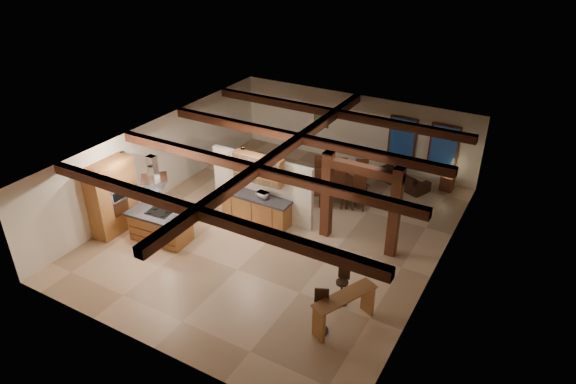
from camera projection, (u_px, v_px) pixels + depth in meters
name	position (u px, v px, depth m)	size (l,w,h in m)	color
ground	(280.00, 230.00, 16.87)	(12.00, 12.00, 0.00)	tan
room_walls	(280.00, 182.00, 16.01)	(12.00, 12.00, 12.00)	silver
ceiling_beams	(280.00, 153.00, 15.54)	(10.00, 12.00, 0.28)	#391C0E
timber_posts	(361.00, 195.00, 15.32)	(2.50, 0.30, 2.90)	#391C0E
partition_wall	(262.00, 187.00, 17.15)	(3.80, 0.18, 2.20)	silver
pantry_cabinet	(113.00, 197.00, 16.33)	(0.67, 1.60, 2.40)	brown
back_counter	(256.00, 208.00, 17.16)	(2.50, 0.66, 0.94)	brown
upper_display_cabinet	(258.00, 169.00, 16.65)	(1.80, 0.36, 0.95)	brown
range_hood	(156.00, 190.00, 15.55)	(1.10, 1.10, 1.40)	silver
back_windows	(423.00, 142.00, 19.45)	(2.70, 0.07, 1.70)	#391C0E
framed_art	(321.00, 117.00, 21.22)	(0.65, 0.05, 0.85)	#391C0E
recessed_cans	(173.00, 156.00, 15.11)	(3.16, 2.46, 0.03)	silver
kitchen_island	(161.00, 225.00, 16.17)	(2.04, 1.18, 0.98)	brown
dining_table	(339.00, 188.00, 18.69)	(1.95, 1.09, 0.69)	#391B0E
sofa	(403.00, 178.00, 19.48)	(2.07, 0.81, 0.61)	black
microwave	(263.00, 195.00, 16.76)	(0.38, 0.26, 0.21)	silver
bar_counter	(344.00, 305.00, 12.70)	(1.16, 1.82, 0.94)	brown
side_table	(447.00, 183.00, 19.15)	(0.45, 0.45, 0.56)	#391C0E
table_lamp	(449.00, 170.00, 18.90)	(0.28, 0.28, 0.34)	black
bar_stool_a	(321.00, 311.00, 12.55)	(0.45, 0.46, 1.19)	black
bar_stool_b	(342.00, 285.00, 13.52)	(0.37, 0.38, 1.06)	black
dining_chairs	(339.00, 180.00, 18.54)	(2.52, 2.52, 1.30)	#391C0E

